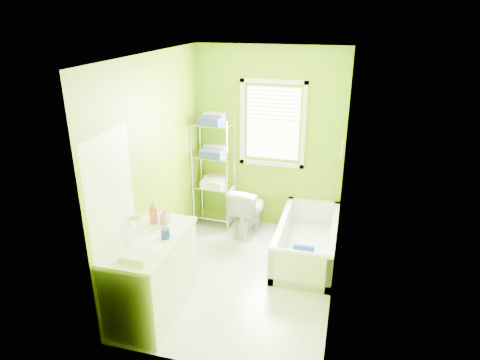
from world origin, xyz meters
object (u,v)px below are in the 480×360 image
(toilet, at_px, (248,210))
(vanity, at_px, (152,273))
(bathtub, at_px, (306,246))
(wire_shelf_unit, at_px, (215,160))

(toilet, distance_m, vanity, 2.02)
(bathtub, height_order, toilet, toilet)
(vanity, bearing_deg, toilet, 73.86)
(toilet, bearing_deg, vanity, 81.90)
(toilet, height_order, vanity, vanity)
(wire_shelf_unit, bearing_deg, vanity, -90.75)
(bathtub, xyz_separation_m, vanity, (-1.45, -1.47, 0.30))
(vanity, bearing_deg, bathtub, 45.35)
(toilet, relative_size, vanity, 0.62)
(toilet, xyz_separation_m, wire_shelf_unit, (-0.53, 0.13, 0.66))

